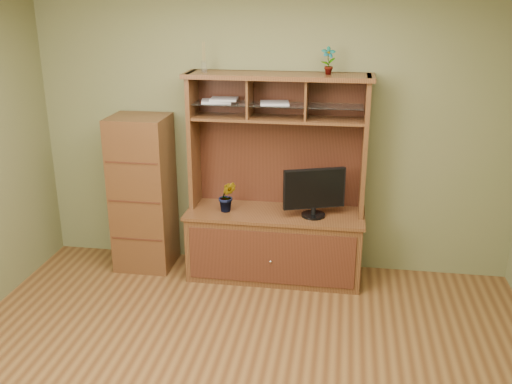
# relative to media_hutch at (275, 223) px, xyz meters

# --- Properties ---
(room) EXTENTS (4.54, 4.04, 2.74)m
(room) POSITION_rel_media_hutch_xyz_m (-0.07, -1.73, 0.83)
(room) COLOR #513017
(room) RESTS_ON ground
(media_hutch) EXTENTS (1.66, 0.61, 1.90)m
(media_hutch) POSITION_rel_media_hutch_xyz_m (0.00, 0.00, 0.00)
(media_hutch) COLOR #3F2312
(media_hutch) RESTS_ON room
(monitor) EXTENTS (0.54, 0.23, 0.45)m
(monitor) POSITION_rel_media_hutch_xyz_m (0.36, -0.08, 0.36)
(monitor) COLOR black
(monitor) RESTS_ON media_hutch
(orchid_plant) EXTENTS (0.17, 0.15, 0.29)m
(orchid_plant) POSITION_rel_media_hutch_xyz_m (-0.44, -0.08, 0.27)
(orchid_plant) COLOR #2F571E
(orchid_plant) RESTS_ON media_hutch
(top_plant) EXTENTS (0.14, 0.10, 0.24)m
(top_plant) POSITION_rel_media_hutch_xyz_m (0.43, 0.08, 1.50)
(top_plant) COLOR #2E6824
(top_plant) RESTS_ON media_hutch
(reed_diffuser) EXTENTS (0.05, 0.05, 0.26)m
(reed_diffuser) POSITION_rel_media_hutch_xyz_m (-0.66, 0.08, 1.48)
(reed_diffuser) COLOR silver
(reed_diffuser) RESTS_ON media_hutch
(magazines) EXTENTS (0.81, 0.25, 0.04)m
(magazines) POSITION_rel_media_hutch_xyz_m (-0.36, 0.08, 1.13)
(magazines) COLOR silver
(magazines) RESTS_ON media_hutch
(side_cabinet) EXTENTS (0.53, 0.49, 1.49)m
(side_cabinet) POSITION_rel_media_hutch_xyz_m (-1.28, 0.01, 0.23)
(side_cabinet) COLOR #3F2312
(side_cabinet) RESTS_ON room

